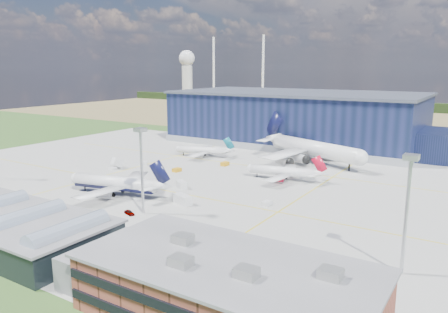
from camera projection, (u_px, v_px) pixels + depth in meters
ground at (183, 183)px, 146.39m from camera, size 600.00×600.00×0.00m
apron at (200, 177)px, 154.66m from camera, size 220.00×160.00×0.08m
farmland at (361, 119)px, 328.56m from camera, size 600.00×220.00×0.01m
treeline at (386, 106)px, 394.00m from camera, size 600.00×8.00×8.00m
horizon_dressing at (207, 71)px, 483.39m from camera, size 440.20×18.00×70.00m
hangar at (301, 121)px, 221.08m from camera, size 145.00×62.00×26.10m
ops_building at (227, 289)px, 66.95m from camera, size 46.00×23.00×10.90m
light_mast_center at (141, 157)px, 113.21m from camera, size 2.60×2.60×23.00m
light_mast_east at (408, 195)px, 79.19m from camera, size 2.60×2.60×23.00m
airliner_navy at (114, 176)px, 132.42m from camera, size 42.04×41.44×11.65m
airliner_red at (282, 167)px, 149.91m from camera, size 32.94×32.41×9.44m
airliner_widebody at (315, 141)px, 175.54m from camera, size 73.84×73.18×18.49m
airliner_regional at (202, 147)px, 189.14m from camera, size 34.30×33.93×8.87m
gse_tug_b at (177, 170)px, 162.29m from camera, size 2.47×3.42×1.39m
gse_van_a at (183, 199)px, 124.03m from camera, size 6.75×4.64×2.70m
gse_cart_a at (267, 203)px, 122.77m from camera, size 2.41×3.21×1.27m
gse_van_b at (181, 185)px, 140.17m from camera, size 5.48×4.69×2.31m
gse_tug_c at (225, 164)px, 172.30m from camera, size 2.21×3.51×1.53m
gse_cart_b at (144, 163)px, 173.86m from camera, size 3.66×3.84×1.39m
gse_van_c at (247, 270)px, 81.53m from camera, size 4.83×3.19×2.13m
airstair at (117, 165)px, 167.18m from camera, size 2.19×4.71×2.93m
car_a at (129, 213)px, 115.07m from camera, size 3.96×2.51×1.25m
car_b at (34, 216)px, 112.33m from camera, size 3.38×1.66×1.07m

